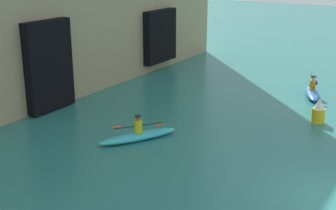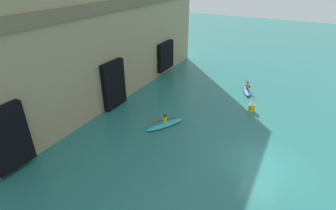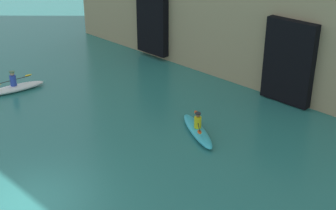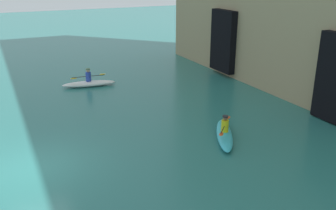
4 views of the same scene
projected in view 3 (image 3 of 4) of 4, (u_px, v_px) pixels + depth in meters
The scene contains 3 objects.
ground_plane at pixel (31, 202), 17.05m from camera, with size 120.00×120.00×0.00m, color #28706B.
kayak_white at pixel (14, 88), 26.10m from camera, with size 1.35×3.50×1.20m.
kayak_cyan at pixel (198, 130), 21.66m from camera, with size 3.38×2.33×1.09m.
Camera 3 is at (13.33, -6.37, 10.50)m, focal length 50.00 mm.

